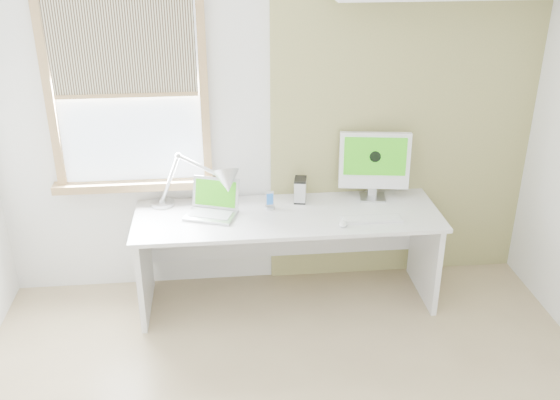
{
  "coord_description": "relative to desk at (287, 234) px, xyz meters",
  "views": [
    {
      "loc": [
        -0.37,
        -2.64,
        2.73
      ],
      "look_at": [
        0.0,
        1.05,
        1.0
      ],
      "focal_mm": 40.3,
      "sensor_mm": 36.0,
      "label": 1
    }
  ],
  "objects": [
    {
      "name": "desk_lamp",
      "position": [
        -0.51,
        0.04,
        0.42
      ],
      "size": [
        0.7,
        0.42,
        0.42
      ],
      "color": "#B6B8BB",
      "rests_on": "desk"
    },
    {
      "name": "window",
      "position": [
        -1.09,
        0.27,
        1.01
      ],
      "size": [
        1.2,
        0.14,
        1.42
      ],
      "color": "#A58051",
      "rests_on": "room"
    },
    {
      "name": "accent_wall",
      "position": [
        0.91,
        0.3,
        0.77
      ],
      "size": [
        2.0,
        0.02,
        2.6
      ],
      "primitive_type": "cube",
      "color": "#8D9254",
      "rests_on": "room"
    },
    {
      "name": "keyboard",
      "position": [
        0.58,
        -0.21,
        0.2
      ],
      "size": [
        0.43,
        0.12,
        0.02
      ],
      "color": "white",
      "rests_on": "desk"
    },
    {
      "name": "mouse",
      "position": [
        0.36,
        -0.28,
        0.21
      ],
      "size": [
        0.08,
        0.11,
        0.03
      ],
      "primitive_type": "ellipsoid",
      "rotation": [
        0.0,
        0.0,
        -0.22
      ],
      "color": "white",
      "rests_on": "desk"
    },
    {
      "name": "desk",
      "position": [
        0.0,
        0.0,
        0.0
      ],
      "size": [
        2.2,
        0.7,
        0.73
      ],
      "color": "silver",
      "rests_on": "room"
    },
    {
      "name": "external_drive",
      "position": [
        0.12,
        0.16,
        0.28
      ],
      "size": [
        0.11,
        0.15,
        0.18
      ],
      "color": "#B6B8BB",
      "rests_on": "desk"
    },
    {
      "name": "phone_dock",
      "position": [
        -0.12,
        0.04,
        0.23
      ],
      "size": [
        0.09,
        0.09,
        0.14
      ],
      "color": "#B6B8BB",
      "rests_on": "desk"
    },
    {
      "name": "laptop",
      "position": [
        -0.53,
        0.01,
        0.26
      ],
      "size": [
        0.42,
        0.38,
        0.24
      ],
      "color": "#B6B8BB",
      "rests_on": "desk"
    },
    {
      "name": "room",
      "position": [
        -0.09,
        -1.44,
        0.77
      ],
      "size": [
        4.04,
        3.54,
        2.64
      ],
      "color": "tan",
      "rests_on": "ground"
    },
    {
      "name": "imac",
      "position": [
        0.67,
        0.17,
        0.48
      ],
      "size": [
        0.53,
        0.2,
        0.51
      ],
      "color": "#B6B8BB",
      "rests_on": "desk"
    }
  ]
}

